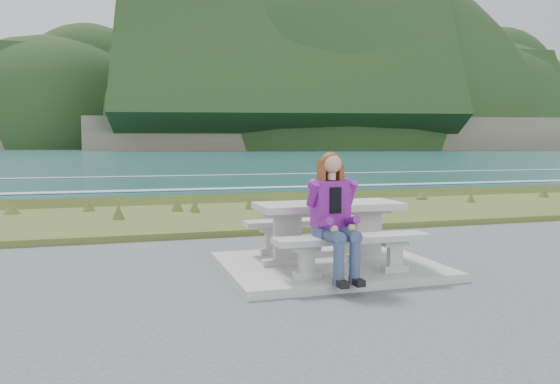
{
  "coord_description": "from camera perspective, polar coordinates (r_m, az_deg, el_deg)",
  "views": [
    {
      "loc": [
        -2.53,
        -6.24,
        1.57
      ],
      "look_at": [
        -0.27,
        1.2,
        0.89
      ],
      "focal_mm": 35.0,
      "sensor_mm": 36.0,
      "label": 1
    }
  ],
  "objects": [
    {
      "name": "grass_verge",
      "position": [
        11.63,
        -4.2,
        -2.76
      ],
      "size": [
        160.0,
        4.5,
        0.22
      ],
      "primitive_type": "cube",
      "color": "#3B521E",
      "rests_on": "ground"
    },
    {
      "name": "ocean",
      "position": [
        31.61,
        -12.24,
        -1.12
      ],
      "size": [
        1600.0,
        1600.0,
        0.09
      ],
      "color": "#1C4D4F",
      "rests_on": "ground"
    },
    {
      "name": "concrete_slab",
      "position": [
        6.91,
        5.07,
        -7.72
      ],
      "size": [
        2.6,
        2.1,
        0.1
      ],
      "primitive_type": "cube",
      "color": "#9F9F9A",
      "rests_on": "ground"
    },
    {
      "name": "picnic_table",
      "position": [
        6.8,
        5.11,
        -2.5
      ],
      "size": [
        1.8,
        0.75,
        0.75
      ],
      "color": "#9F9F9A",
      "rests_on": "concrete_slab"
    },
    {
      "name": "seated_woman",
      "position": [
        5.95,
        5.92,
        -4.28
      ],
      "size": [
        0.42,
        0.7,
        1.39
      ],
      "rotation": [
        0.0,
        0.0,
        0.07
      ],
      "color": "navy",
      "rests_on": "concrete_slab"
    },
    {
      "name": "shore_drop",
      "position": [
        14.45,
        -6.74,
        -1.26
      ],
      "size": [
        160.0,
        0.8,
        2.2
      ],
      "primitive_type": "cube",
      "color": "brown",
      "rests_on": "ground"
    },
    {
      "name": "bench_landward",
      "position": [
        6.2,
        7.54,
        -5.44
      ],
      "size": [
        1.8,
        0.35,
        0.45
      ],
      "color": "#9F9F9A",
      "rests_on": "concrete_slab"
    },
    {
      "name": "headland_range",
      "position": [
        448.09,
        8.6,
        6.02
      ],
      "size": [
        729.83,
        363.95,
        222.01
      ],
      "color": "brown",
      "rests_on": "ground"
    },
    {
      "name": "bench_seaward",
      "position": [
        7.48,
        3.08,
        -3.61
      ],
      "size": [
        1.8,
        0.35,
        0.45
      ],
      "color": "#9F9F9A",
      "rests_on": "concrete_slab"
    }
  ]
}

